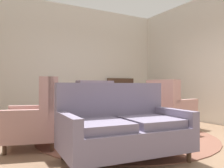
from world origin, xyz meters
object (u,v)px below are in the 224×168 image
side_table (150,104)px  armchair_back_corner (170,108)px  porcelain_vase (125,105)px  settee (123,128)px  coffee_table (127,118)px  armchair_far_left (91,108)px  armchair_foreground_right (38,118)px  sideboard (123,99)px

side_table → armchair_back_corner: bearing=-105.8°
porcelain_vase → settee: bearing=-124.3°
coffee_table → armchair_far_left: armchair_far_left is taller
coffee_table → armchair_foreground_right: size_ratio=0.76×
sideboard → settee: bearing=-122.3°
settee → side_table: settee is taller
armchair_far_left → side_table: bearing=177.0°
armchair_foreground_right → sideboard: (3.10, 2.43, 0.09)m
settee → armchair_foreground_right: bearing=129.5°
side_table → coffee_table: bearing=-139.9°
settee → porcelain_vase: bearing=60.4°
settee → armchair_far_left: armchair_far_left is taller
coffee_table → sideboard: sideboard is taller
coffee_table → armchair_back_corner: 1.33m
armchair_back_corner → armchair_far_left: bearing=43.2°
armchair_far_left → side_table: 1.72m
coffee_table → armchair_foreground_right: armchair_foreground_right is taller
armchair_far_left → sideboard: size_ratio=0.90×
armchair_far_left → sideboard: 2.03m
coffee_table → porcelain_vase: porcelain_vase is taller
porcelain_vase → armchair_foreground_right: (-1.54, 0.12, -0.15)m
settee → armchair_back_corner: armchair_back_corner is taller
porcelain_vase → armchair_foreground_right: size_ratio=0.34×
porcelain_vase → armchair_far_left: armchair_far_left is taller
porcelain_vase → settee: size_ratio=0.22×
armchair_back_corner → armchair_far_left: (-1.41, 1.10, -0.01)m
porcelain_vase → side_table: (1.64, 1.35, -0.15)m
side_table → armchair_foreground_right: bearing=-159.0°
coffee_table → armchair_far_left: bearing=94.7°
porcelain_vase → side_table: bearing=39.4°
coffee_table → armchair_far_left: (-0.11, 1.38, 0.08)m
coffee_table → settee: settee is taller
armchair_foreground_right → armchair_far_left: armchair_foreground_right is taller
settee → armchair_back_corner: size_ratio=1.54×
armchair_foreground_right → armchair_far_left: (1.46, 1.24, -0.01)m
settee → armchair_foreground_right: armchair_foreground_right is taller
porcelain_vase → armchair_back_corner: armchair_back_corner is taller
coffee_table → sideboard: (1.53, 2.57, 0.18)m
side_table → porcelain_vase: bearing=-140.6°
armchair_foreground_right → armchair_back_corner: same height
armchair_back_corner → porcelain_vase: bearing=92.3°
armchair_far_left → sideboard: (1.64, 1.19, 0.10)m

